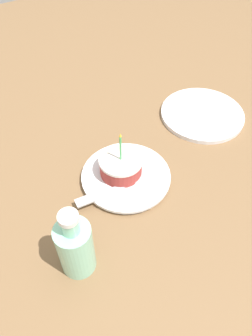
{
  "coord_description": "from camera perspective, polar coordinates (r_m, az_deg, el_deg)",
  "views": [
    {
      "loc": [
        -0.29,
        -0.44,
        0.64
      ],
      "look_at": [
        -0.02,
        0.01,
        0.04
      ],
      "focal_mm": 35.0,
      "sensor_mm": 36.0,
      "label": 1
    }
  ],
  "objects": [
    {
      "name": "fork",
      "position": [
        0.78,
        -3.03,
        -4.1
      ],
      "size": [
        0.19,
        0.03,
        0.0
      ],
      "color": "#B2B2B7",
      "rests_on": "plate"
    },
    {
      "name": "ground_plane",
      "position": [
        0.85,
        1.58,
        -2.44
      ],
      "size": [
        2.4,
        2.4,
        0.04
      ],
      "color": "brown",
      "rests_on": "ground"
    },
    {
      "name": "side_plate",
      "position": [
        1.02,
        13.12,
        9.12
      ],
      "size": [
        0.25,
        0.25,
        0.01
      ],
      "color": "silver",
      "rests_on": "ground_plane"
    },
    {
      "name": "plate",
      "position": [
        0.82,
        -0.0,
        -1.48
      ],
      "size": [
        0.22,
        0.22,
        0.02
      ],
      "color": "silver",
      "rests_on": "ground_plane"
    },
    {
      "name": "cake_slice",
      "position": [
        0.8,
        -0.91,
        0.45
      ],
      "size": [
        0.11,
        0.11,
        0.13
      ],
      "color": "#99332D",
      "rests_on": "plate"
    },
    {
      "name": "bottle",
      "position": [
        0.65,
        -8.81,
        -13.42
      ],
      "size": [
        0.07,
        0.07,
        0.18
      ],
      "color": "#8CD1B2",
      "rests_on": "ground_plane"
    }
  ]
}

